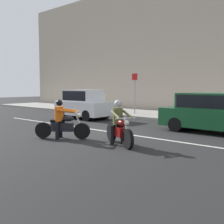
{
  "coord_description": "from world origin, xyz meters",
  "views": [
    {
      "loc": [
        8.28,
        -8.22,
        2.02
      ],
      "look_at": [
        1.13,
        -0.24,
        1.03
      ],
      "focal_mm": 45.18,
      "sensor_mm": 36.0,
      "label": 1
    }
  ],
  "objects_px": {
    "parked_hatchback_white": "(83,104)",
    "parked_sedan_forest_green": "(212,113)",
    "motorcycle_with_rider_olive": "(119,127)",
    "motorcycle_with_rider_orange_stripe": "(62,123)",
    "street_sign_post": "(135,89)"
  },
  "relations": [
    {
      "from": "motorcycle_with_rider_orange_stripe",
      "to": "motorcycle_with_rider_olive",
      "type": "relative_size",
      "value": 0.97
    },
    {
      "from": "motorcycle_with_rider_olive",
      "to": "parked_hatchback_white",
      "type": "distance_m",
      "value": 8.16
    },
    {
      "from": "motorcycle_with_rider_orange_stripe",
      "to": "street_sign_post",
      "type": "relative_size",
      "value": 0.67
    },
    {
      "from": "parked_hatchback_white",
      "to": "parked_sedan_forest_green",
      "type": "bearing_deg",
      "value": 0.47
    },
    {
      "from": "parked_hatchback_white",
      "to": "motorcycle_with_rider_olive",
      "type": "bearing_deg",
      "value": -33.69
    },
    {
      "from": "parked_sedan_forest_green",
      "to": "street_sign_post",
      "type": "xyz_separation_m",
      "value": [
        -6.92,
        3.58,
        0.92
      ]
    },
    {
      "from": "motorcycle_with_rider_orange_stripe",
      "to": "motorcycle_with_rider_olive",
      "type": "distance_m",
      "value": 2.44
    },
    {
      "from": "parked_sedan_forest_green",
      "to": "motorcycle_with_rider_olive",
      "type": "bearing_deg",
      "value": -106.6
    },
    {
      "from": "parked_hatchback_white",
      "to": "parked_sedan_forest_green",
      "type": "xyz_separation_m",
      "value": [
        8.16,
        0.07,
        -0.05
      ]
    },
    {
      "from": "parked_hatchback_white",
      "to": "motorcycle_with_rider_orange_stripe",
      "type": "bearing_deg",
      "value": -49.22
    },
    {
      "from": "parked_hatchback_white",
      "to": "street_sign_post",
      "type": "height_order",
      "value": "street_sign_post"
    },
    {
      "from": "motorcycle_with_rider_olive",
      "to": "parked_hatchback_white",
      "type": "height_order",
      "value": "parked_hatchback_white"
    },
    {
      "from": "parked_hatchback_white",
      "to": "parked_sedan_forest_green",
      "type": "relative_size",
      "value": 0.81
    },
    {
      "from": "street_sign_post",
      "to": "parked_hatchback_white",
      "type": "bearing_deg",
      "value": -108.74
    },
    {
      "from": "motorcycle_with_rider_orange_stripe",
      "to": "motorcycle_with_rider_olive",
      "type": "height_order",
      "value": "motorcycle_with_rider_olive"
    }
  ]
}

